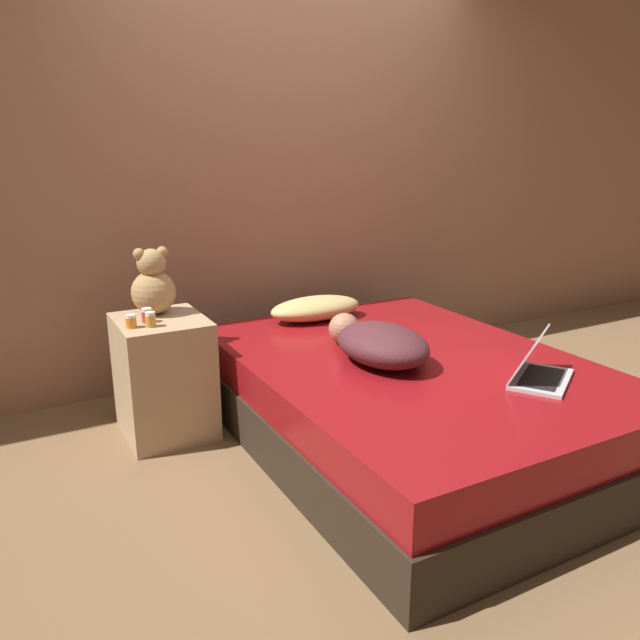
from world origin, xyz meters
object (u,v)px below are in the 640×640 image
laptop (536,370)px  teddy_bear (153,285)px  bottle_red (147,315)px  pillow (316,308)px  bottle_amber (151,320)px  person_lying (379,343)px  bottle_orange (131,321)px

laptop → teddy_bear: bearing=103.9°
teddy_bear → bottle_red: size_ratio=4.87×
bottle_red → pillow: bearing=10.2°
pillow → bottle_amber: (-1.02, -0.27, 0.14)m
teddy_bear → person_lying: bearing=-39.7°
teddy_bear → bottle_orange: teddy_bear is taller
bottle_orange → pillow: bearing=12.3°
pillow → teddy_bear: 0.98m
teddy_bear → bottle_amber: size_ratio=4.74×
bottle_red → teddy_bear: bearing=62.5°
bottle_orange → bottle_red: bearing=32.9°
person_lying → bottle_orange: size_ratio=10.93×
bottle_orange → bottle_red: size_ratio=0.91×
bottle_amber → laptop: bearing=-36.4°
laptop → bottle_orange: bearing=111.7°
bottle_amber → bottle_red: bearing=87.3°
pillow → bottle_amber: size_ratio=7.97×
laptop → bottle_orange: size_ratio=6.72×
pillow → person_lying: 0.77m
pillow → person_lying: (-0.07, -0.77, 0.02)m
pillow → bottle_red: bearing=-169.8°
bottle_red → bottle_amber: bearing=-92.7°
teddy_bear → bottle_red: teddy_bear is taller
bottle_amber → person_lying: bearing=-28.0°
person_lying → teddy_bear: bearing=138.8°
bottle_orange → bottle_amber: 0.09m
person_lying → bottle_red: (-0.94, 0.59, 0.12)m
pillow → bottle_orange: bearing=-167.7°
person_lying → laptop: bearing=-50.7°
bottle_amber → bottle_red: size_ratio=1.03×
person_lying → bottle_orange: bottle_orange is taller
pillow → bottle_red: 1.04m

